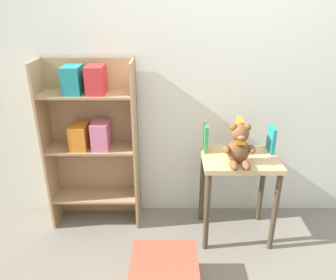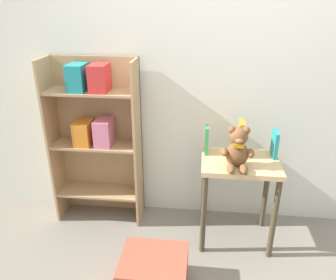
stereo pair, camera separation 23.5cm
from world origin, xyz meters
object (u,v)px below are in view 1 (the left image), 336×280
object	(u,v)px
book_standing_orange	(239,135)
storage_bin	(164,274)
bookshelf_side	(92,134)
book_standing_teal	(271,139)
display_table	(239,173)
book_standing_green	(206,138)
teddy_bear	(239,146)

from	to	relation	value
book_standing_orange	storage_bin	world-z (taller)	book_standing_orange
bookshelf_side	storage_bin	xyz separation A→B (m)	(0.56, -0.76, -0.64)
book_standing_orange	book_standing_teal	xyz separation A→B (m)	(0.24, 0.01, -0.03)
bookshelf_side	display_table	distance (m)	1.14
storage_bin	book_standing_green	bearing A→B (deg)	65.68
storage_bin	teddy_bear	bearing A→B (deg)	42.47
bookshelf_side	display_table	bearing A→B (deg)	-10.62
display_table	book_standing_orange	bearing A→B (deg)	90.00
book_standing_orange	storage_bin	distance (m)	1.08
display_table	teddy_bear	xyz separation A→B (m)	(-0.04, -0.10, 0.26)
book_standing_green	book_standing_teal	bearing A→B (deg)	-0.10
book_standing_green	book_standing_orange	size ratio (longest dim) A/B	0.81
book_standing_orange	storage_bin	bearing A→B (deg)	-127.28
display_table	book_standing_green	bearing A→B (deg)	156.51
display_table	book_standing_green	xyz separation A→B (m)	(-0.24, 0.11, 0.23)
book_standing_teal	storage_bin	world-z (taller)	book_standing_teal
bookshelf_side	book_standing_teal	bearing A→B (deg)	-4.40
book_standing_green	storage_bin	world-z (taller)	book_standing_green
book_standing_green	bookshelf_side	bearing A→B (deg)	173.38
teddy_bear	book_standing_teal	size ratio (longest dim) A/B	1.51
book_standing_green	book_standing_teal	size ratio (longest dim) A/B	1.08
storage_bin	book_standing_orange	bearing A→B (deg)	50.46
book_standing_orange	book_standing_teal	distance (m)	0.24
teddy_bear	book_standing_green	xyz separation A→B (m)	(-0.20, 0.20, -0.03)
book_standing_green	book_standing_orange	bearing A→B (deg)	-1.61
book_standing_green	storage_bin	bearing A→B (deg)	-114.20
bookshelf_side	storage_bin	distance (m)	1.14
book_standing_orange	book_standing_teal	bearing A→B (deg)	3.54
book_standing_green	book_standing_orange	distance (m)	0.24
teddy_bear	book_standing_orange	size ratio (longest dim) A/B	1.14
bookshelf_side	book_standing_green	bearing A→B (deg)	-6.73
display_table	storage_bin	world-z (taller)	display_table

